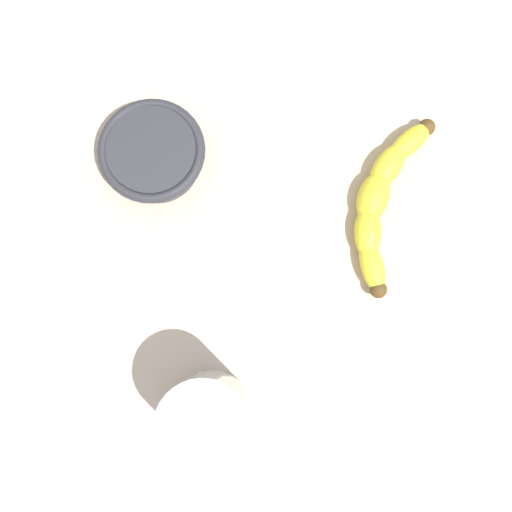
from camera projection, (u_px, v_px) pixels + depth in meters
wooden_tabletop at (302, 274)px, 68.77cm from camera, size 120.00×120.00×3.00cm
banana at (382, 200)px, 66.59cm from camera, size 16.88×16.40×3.63cm
smoothie_glass at (207, 419)px, 59.19cm from camera, size 9.22×9.22×12.29cm
ceramic_bowl at (154, 155)px, 66.02cm from camera, size 12.22×12.22×5.14cm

